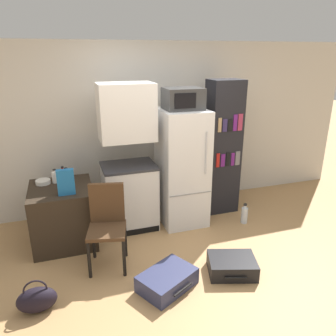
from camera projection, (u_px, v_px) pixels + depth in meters
ground_plane at (194, 279)px, 3.46m from camera, size 24.00×24.00×0.00m
wall_back at (157, 127)px, 4.91m from camera, size 6.40×0.10×2.42m
side_table at (63, 215)px, 4.06m from camera, size 0.74×0.78×0.73m
kitchen_hutch at (128, 164)px, 4.24m from camera, size 0.69×0.54×1.92m
refrigerator at (182, 168)px, 4.44m from camera, size 0.60×0.68×1.58m
microwave at (183, 99)px, 4.13m from camera, size 0.48×0.38×0.27m
bookshelf at (222, 148)px, 4.71m from camera, size 0.46×0.36×1.93m
bottle_milk_white at (55, 177)px, 4.05m from camera, size 0.07×0.07×0.18m
bottle_clear_short at (66, 174)px, 4.18m from camera, size 0.08×0.08×0.15m
bottle_ketchup_red at (63, 175)px, 4.08m from camera, size 0.06×0.06×0.20m
bowl at (43, 182)px, 4.03m from camera, size 0.18×0.18×0.05m
cereal_box at (66, 182)px, 3.69m from camera, size 0.19×0.07×0.30m
chair at (107, 219)px, 3.58m from camera, size 0.48×0.48×0.93m
suitcase_large_flat at (167, 280)px, 3.32m from camera, size 0.67×0.60×0.18m
suitcase_small_flat at (232, 266)px, 3.54m from camera, size 0.59×0.51×0.18m
handbag at (37, 299)px, 3.00m from camera, size 0.36×0.20×0.33m
water_bottle_front at (244, 215)px, 4.57m from camera, size 0.09×0.09×0.29m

